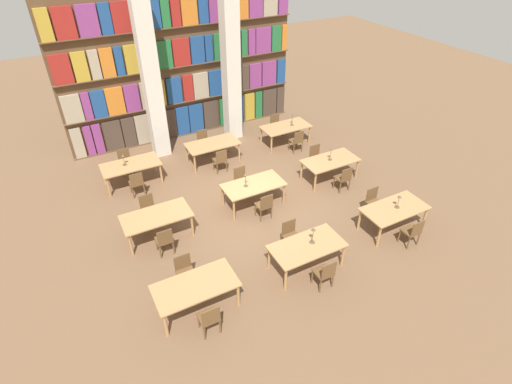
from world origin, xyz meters
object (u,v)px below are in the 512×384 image
at_px(chair_15, 204,141).
at_px(reading_table_8, 286,128).
at_px(desk_lamp_4, 123,158).
at_px(chair_17, 276,124).
at_px(chair_13, 125,161).
at_px(pillar_left, 150,74).
at_px(chair_3, 291,235).
at_px(chair_10, 344,178).
at_px(chair_5, 374,201).
at_px(chair_11, 316,156).
at_px(desk_lamp_5, 292,117).
at_px(desk_lamp_3, 331,152).
at_px(reading_table_2, 394,210).
at_px(chair_6, 164,240).
at_px(chair_4, 413,231).
at_px(chair_8, 265,205).
at_px(reading_table_0, 196,288).
at_px(chair_0, 210,318).
at_px(chair_12, 137,183).
at_px(reading_table_5, 330,162).
at_px(reading_table_6, 131,166).
at_px(desk_lamp_2, 246,178).
at_px(chair_7, 148,208).
at_px(reading_table_7, 213,145).
at_px(chair_14, 220,160).
at_px(desk_lamp_1, 399,199).
at_px(chair_1, 185,271).
at_px(pillar_center, 231,61).
at_px(reading_table_3, 156,218).
at_px(reading_table_4, 253,186).
at_px(desk_lamp_0, 313,233).
at_px(chair_2, 325,273).

xyz_separation_m(chair_15, reading_table_8, (3.06, -0.82, 0.18)).
relative_size(desk_lamp_4, chair_17, 0.45).
bearing_deg(chair_13, pillar_left, -152.15).
height_order(chair_3, desk_lamp_4, desk_lamp_4).
xyz_separation_m(chair_10, chair_17, (0.05, 4.37, 0.00)).
bearing_deg(chair_5, chair_11, -90.06).
bearing_deg(desk_lamp_5, desk_lamp_3, -95.48).
height_order(reading_table_2, chair_6, chair_6).
bearing_deg(chair_4, chair_8, 135.64).
distance_m(reading_table_0, chair_8, 3.63).
distance_m(chair_0, chair_12, 5.81).
bearing_deg(reading_table_5, reading_table_6, 154.36).
bearing_deg(desk_lamp_2, reading_table_5, 0.77).
relative_size(chair_7, reading_table_7, 0.47).
distance_m(chair_0, chair_14, 6.51).
xyz_separation_m(desk_lamp_1, reading_table_8, (-0.08, 5.79, -0.35)).
bearing_deg(reading_table_5, desk_lamp_1, -88.31).
distance_m(chair_1, chair_15, 6.51).
bearing_deg(chair_10, pillar_center, 106.16).
distance_m(desk_lamp_2, desk_lamp_3, 3.16).
xyz_separation_m(reading_table_3, chair_8, (2.99, -0.68, -0.18)).
bearing_deg(chair_11, chair_6, 15.74).
height_order(pillar_left, chair_17, pillar_left).
relative_size(chair_3, desk_lamp_3, 2.05).
height_order(chair_3, reading_table_4, chair_3).
relative_size(chair_5, chair_10, 1.00).
xyz_separation_m(desk_lamp_0, chair_6, (-3.17, 2.11, -0.57)).
height_order(chair_0, desk_lamp_1, desk_lamp_1).
distance_m(chair_5, desk_lamp_4, 7.93).
relative_size(chair_1, chair_6, 1.00).
bearing_deg(reading_table_8, chair_15, 165.00).
relative_size(reading_table_7, reading_table_8, 1.00).
height_order(pillar_center, reading_table_7, pillar_center).
height_order(chair_6, chair_11, same).
distance_m(desk_lamp_0, chair_4, 2.94).
bearing_deg(chair_12, chair_1, -89.08).
distance_m(chair_3, desk_lamp_0, 0.94).
xyz_separation_m(reading_table_0, chair_1, (0.01, 0.76, -0.18)).
bearing_deg(pillar_center, chair_13, -170.04).
height_order(desk_lamp_4, chair_14, desk_lamp_4).
relative_size(chair_4, desk_lamp_3, 2.05).
bearing_deg(reading_table_0, chair_0, -89.60).
height_order(chair_12, desk_lamp_4, desk_lamp_4).
xyz_separation_m(reading_table_0, chair_11, (5.88, 3.73, -0.18)).
relative_size(chair_4, chair_17, 1.00).
distance_m(reading_table_5, reading_table_8, 2.84).
xyz_separation_m(chair_2, desk_lamp_5, (3.23, 6.63, 0.60)).
bearing_deg(desk_lamp_4, chair_17, 6.75).
xyz_separation_m(chair_0, chair_15, (2.84, 7.39, 0.00)).
distance_m(reading_table_4, desk_lamp_5, 4.31).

